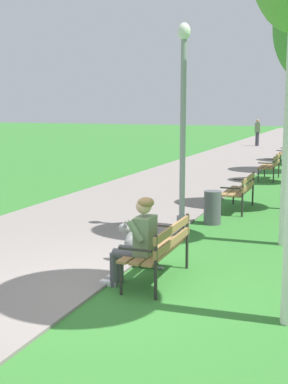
# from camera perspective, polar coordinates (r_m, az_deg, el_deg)

# --- Properties ---
(ground_plane) EXTENTS (120.00, 120.00, 0.00)m
(ground_plane) POSITION_cam_1_polar(r_m,az_deg,el_deg) (6.83, -3.88, -11.40)
(ground_plane) COLOR #33752D
(paved_path) EXTENTS (4.10, 60.00, 0.04)m
(paved_path) POSITION_cam_1_polar(r_m,az_deg,el_deg) (30.27, 11.90, 4.71)
(paved_path) COLOR gray
(paved_path) RESTS_ON ground
(park_bench_near) EXTENTS (0.55, 1.50, 0.85)m
(park_bench_near) POSITION_cam_1_polar(r_m,az_deg,el_deg) (7.20, 1.84, -5.99)
(park_bench_near) COLOR olive
(park_bench_near) RESTS_ON ground
(park_bench_mid) EXTENTS (0.55, 1.50, 0.85)m
(park_bench_mid) POSITION_cam_1_polar(r_m,az_deg,el_deg) (12.30, 10.64, 0.33)
(park_bench_mid) COLOR olive
(park_bench_mid) RESTS_ON ground
(park_bench_far) EXTENTS (0.55, 1.50, 0.85)m
(park_bench_far) POSITION_cam_1_polar(r_m,az_deg,el_deg) (17.66, 13.90, 2.96)
(park_bench_far) COLOR olive
(park_bench_far) RESTS_ON ground
(park_bench_furthest) EXTENTS (0.55, 1.50, 0.85)m
(park_bench_furthest) POSITION_cam_1_polar(r_m,az_deg,el_deg) (22.66, 15.49, 4.28)
(park_bench_furthest) COLOR olive
(park_bench_furthest) RESTS_ON ground
(person_seated_on_near_bench) EXTENTS (0.74, 0.49, 1.25)m
(person_seated_on_near_bench) POSITION_cam_1_polar(r_m,az_deg,el_deg) (6.93, -0.71, -5.17)
(person_seated_on_near_bench) COLOR #4C4C51
(person_seated_on_near_bench) RESTS_ON ground
(dog_grey) EXTENTS (0.83, 0.33, 0.71)m
(dog_grey) POSITION_cam_1_polar(r_m,az_deg,el_deg) (7.96, -0.68, -6.36)
(dog_grey) COLOR gray
(dog_grey) RESTS_ON ground
(lamp_post_near) EXTENTS (0.24, 0.24, 3.97)m
(lamp_post_near) POSITION_cam_1_polar(r_m,az_deg,el_deg) (9.94, 4.34, 7.28)
(lamp_post_near) COLOR gray
(lamp_post_near) RESTS_ON ground
(litter_bin) EXTENTS (0.36, 0.36, 0.70)m
(litter_bin) POSITION_cam_1_polar(r_m,az_deg,el_deg) (10.80, 7.60, -1.72)
(litter_bin) COLOR #515156
(litter_bin) RESTS_ON ground
(pedestrian_distant) EXTENTS (0.32, 0.22, 1.65)m
(pedestrian_distant) POSITION_cam_1_polar(r_m,az_deg,el_deg) (32.34, 12.47, 6.44)
(pedestrian_distant) COLOR #383842
(pedestrian_distant) RESTS_ON ground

